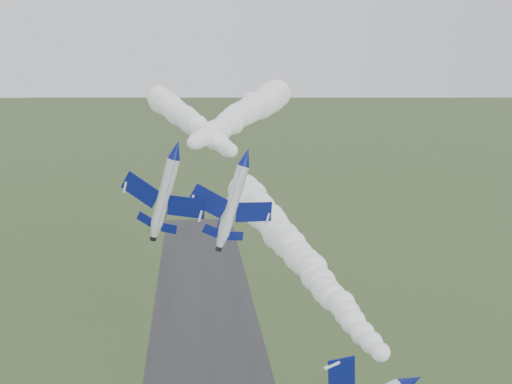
# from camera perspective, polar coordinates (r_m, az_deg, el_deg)

# --- Properties ---
(jet_lead) EXTENTS (3.83, 12.19, 9.66)m
(jet_lead) POSITION_cam_1_polar(r_m,az_deg,el_deg) (51.88, 15.29, -17.88)
(jet_lead) COLOR white
(smoke_trail_jet_lead) EXTENTS (15.32, 58.59, 5.69)m
(smoke_trail_jet_lead) POSITION_cam_1_polar(r_m,az_deg,el_deg) (77.52, 3.35, -5.29)
(smoke_trail_jet_lead) COLOR white
(jet_pair_left) EXTENTS (10.16, 12.19, 4.00)m
(jet_pair_left) POSITION_cam_1_polar(r_m,az_deg,el_deg) (65.33, -8.03, 4.23)
(jet_pair_left) COLOR white
(smoke_trail_jet_pair_left) EXTENTS (25.85, 53.62, 5.78)m
(smoke_trail_jet_pair_left) POSITION_cam_1_polar(r_m,az_deg,el_deg) (93.88, -1.11, 7.88)
(smoke_trail_jet_pair_left) COLOR white
(jet_pair_right) EXTENTS (10.43, 12.76, 4.16)m
(jet_pair_right) POSITION_cam_1_polar(r_m,az_deg,el_deg) (67.44, -0.98, 3.52)
(jet_pair_right) COLOR white
(smoke_trail_jet_pair_right) EXTENTS (19.80, 55.78, 5.10)m
(smoke_trail_jet_pair_right) POSITION_cam_1_polar(r_m,az_deg,el_deg) (97.29, -6.95, 7.31)
(smoke_trail_jet_pair_right) COLOR white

